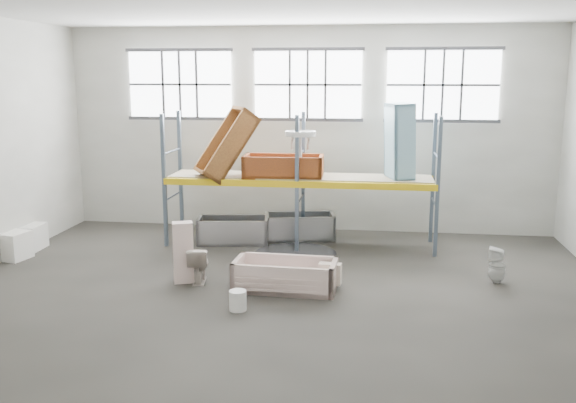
% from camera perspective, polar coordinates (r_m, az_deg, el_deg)
% --- Properties ---
extents(floor, '(12.00, 10.00, 0.10)m').
position_cam_1_polar(floor, '(11.31, -1.07, -8.73)').
color(floor, '#46423B').
rests_on(floor, ground).
extents(wall_back, '(12.00, 0.10, 5.00)m').
position_cam_1_polar(wall_back, '(15.68, 1.81, 6.51)').
color(wall_back, '#A2A297').
rests_on(wall_back, ground).
extents(wall_front, '(12.00, 0.10, 5.00)m').
position_cam_1_polar(wall_front, '(5.84, -8.96, -2.08)').
color(wall_front, '#A3A297').
rests_on(wall_front, ground).
extents(window_left, '(2.60, 0.04, 1.60)m').
position_cam_1_polar(window_left, '(16.17, -9.74, 10.41)').
color(window_left, white).
rests_on(window_left, wall_back).
extents(window_mid, '(2.60, 0.04, 1.60)m').
position_cam_1_polar(window_mid, '(15.51, 1.79, 10.52)').
color(window_mid, white).
rests_on(window_mid, wall_back).
extents(window_right, '(2.60, 0.04, 1.60)m').
position_cam_1_polar(window_right, '(15.50, 13.83, 10.20)').
color(window_right, white).
rests_on(window_right, wall_back).
extents(rack_upright_la, '(0.08, 0.08, 3.00)m').
position_cam_1_polar(rack_upright_la, '(14.37, -11.15, 1.82)').
color(rack_upright_la, slate).
rests_on(rack_upright_la, floor).
extents(rack_upright_lb, '(0.08, 0.08, 3.00)m').
position_cam_1_polar(rack_upright_lb, '(15.49, -9.71, 2.56)').
color(rack_upright_lb, slate).
rests_on(rack_upright_lb, floor).
extents(rack_upright_ma, '(0.08, 0.08, 3.00)m').
position_cam_1_polar(rack_upright_ma, '(13.69, 0.81, 1.56)').
color(rack_upright_ma, slate).
rests_on(rack_upright_ma, floor).
extents(rack_upright_mb, '(0.08, 0.08, 3.00)m').
position_cam_1_polar(rack_upright_mb, '(14.86, 1.39, 2.35)').
color(rack_upright_mb, slate).
rests_on(rack_upright_mb, floor).
extents(rack_upright_ra, '(0.08, 0.08, 3.00)m').
position_cam_1_polar(rack_upright_ra, '(13.65, 13.41, 1.22)').
color(rack_upright_ra, slate).
rests_on(rack_upright_ra, floor).
extents(rack_upright_rb, '(0.08, 0.08, 3.00)m').
position_cam_1_polar(rack_upright_rb, '(14.83, 12.99, 2.04)').
color(rack_upright_rb, slate).
rests_on(rack_upright_rb, floor).
extents(rack_beam_front, '(6.00, 0.10, 0.14)m').
position_cam_1_polar(rack_beam_front, '(13.69, 0.81, 1.56)').
color(rack_beam_front, yellow).
rests_on(rack_beam_front, floor).
extents(rack_beam_back, '(6.00, 0.10, 0.14)m').
position_cam_1_polar(rack_beam_back, '(14.86, 1.39, 2.35)').
color(rack_beam_back, yellow).
rests_on(rack_beam_back, floor).
extents(shelf_deck, '(5.90, 1.10, 0.03)m').
position_cam_1_polar(shelf_deck, '(14.26, 1.12, 2.29)').
color(shelf_deck, gray).
rests_on(shelf_deck, floor).
extents(wet_patch, '(1.80, 1.80, 0.00)m').
position_cam_1_polar(wet_patch, '(13.83, 0.69, -4.70)').
color(wet_patch, black).
rests_on(wet_patch, floor).
extents(bathtub_beige, '(1.88, 0.95, 0.54)m').
position_cam_1_polar(bathtub_beige, '(11.51, -0.24, -6.66)').
color(bathtub_beige, beige).
rests_on(bathtub_beige, floor).
extents(cistern_spare, '(0.43, 0.24, 0.39)m').
position_cam_1_polar(cistern_spare, '(11.58, 3.83, -6.54)').
color(cistern_spare, beige).
rests_on(cistern_spare, bathtub_beige).
extents(sink_in_tub, '(0.46, 0.46, 0.15)m').
position_cam_1_polar(sink_in_tub, '(11.61, 1.09, -7.09)').
color(sink_in_tub, beige).
rests_on(sink_in_tub, bathtub_beige).
extents(toilet_beige, '(0.48, 0.72, 0.68)m').
position_cam_1_polar(toilet_beige, '(12.02, -8.08, -5.64)').
color(toilet_beige, beige).
rests_on(toilet_beige, floor).
extents(cistern_tall, '(0.44, 0.36, 1.16)m').
position_cam_1_polar(cistern_tall, '(11.97, -9.47, -4.57)').
color(cistern_tall, beige).
rests_on(cistern_tall, floor).
extents(toilet_white, '(0.38, 0.37, 0.69)m').
position_cam_1_polar(toilet_white, '(12.45, 18.41, -5.50)').
color(toilet_white, white).
rests_on(toilet_white, floor).
extents(steel_tub_left, '(1.71, 0.98, 0.59)m').
position_cam_1_polar(steel_tub_left, '(14.68, -5.00, -2.60)').
color(steel_tub_left, '#B7B8BF').
rests_on(steel_tub_left, floor).
extents(steel_tub_right, '(1.73, 1.07, 0.59)m').
position_cam_1_polar(steel_tub_right, '(14.99, 1.09, -2.26)').
color(steel_tub_right, '#A1A5A9').
rests_on(steel_tub_right, floor).
extents(rust_tub_flat, '(1.80, 0.89, 0.50)m').
position_cam_1_polar(rust_tub_flat, '(14.16, -0.42, 3.21)').
color(rust_tub_flat, '#9A4318').
rests_on(rust_tub_flat, shelf_deck).
extents(rust_tub_tilted, '(1.61, 1.42, 1.70)m').
position_cam_1_polar(rust_tub_tilted, '(14.30, -5.57, 5.16)').
color(rust_tub_tilted, '#8E5C24').
rests_on(rust_tub_tilted, shelf_deck).
extents(sink_on_shelf, '(0.76, 0.64, 0.59)m').
position_cam_1_polar(sink_on_shelf, '(13.82, 1.13, 4.15)').
color(sink_on_shelf, silver).
rests_on(sink_on_shelf, rust_tub_flat).
extents(blue_tub_upright, '(0.73, 0.90, 1.69)m').
position_cam_1_polar(blue_tub_upright, '(14.07, 10.07, 5.34)').
color(blue_tub_upright, '#83B6CB').
rests_on(blue_tub_upright, shelf_deck).
extents(bucket, '(0.35, 0.35, 0.34)m').
position_cam_1_polar(bucket, '(10.60, -4.57, -8.93)').
color(bucket, silver).
rests_on(bucket, floor).
extents(carton_near, '(0.78, 0.71, 0.58)m').
position_cam_1_polar(carton_near, '(14.61, -23.77, -3.64)').
color(carton_near, white).
rests_on(carton_near, floor).
extents(carton_far, '(0.68, 0.68, 0.56)m').
position_cam_1_polar(carton_far, '(15.27, -22.54, -2.97)').
color(carton_far, silver).
rests_on(carton_far, floor).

